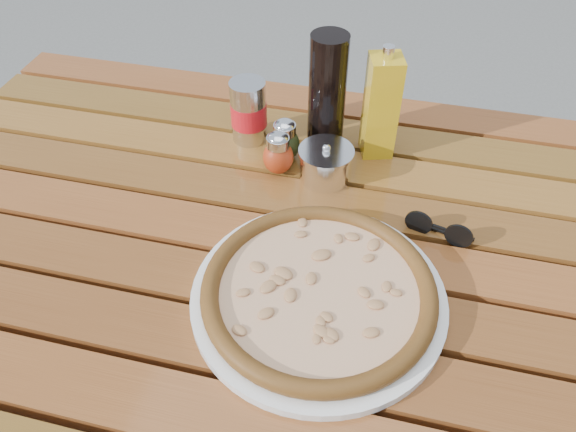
% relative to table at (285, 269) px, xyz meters
% --- Properties ---
extents(table, '(1.40, 0.90, 0.75)m').
position_rel_table_xyz_m(table, '(0.00, 0.00, 0.00)').
color(table, '#3C1D0D').
rests_on(table, ground).
extents(plate, '(0.39, 0.39, 0.01)m').
position_rel_table_xyz_m(plate, '(0.08, -0.11, 0.08)').
color(plate, white).
rests_on(plate, table).
extents(pizza, '(0.34, 0.34, 0.03)m').
position_rel_table_xyz_m(pizza, '(0.08, -0.11, 0.10)').
color(pizza, '#FEDFB5').
rests_on(pizza, plate).
extents(pepper_shaker, '(0.06, 0.06, 0.08)m').
position_rel_table_xyz_m(pepper_shaker, '(-0.05, 0.16, 0.11)').
color(pepper_shaker, '#B43614').
rests_on(pepper_shaker, table).
extents(oregano_shaker, '(0.06, 0.06, 0.08)m').
position_rel_table_xyz_m(oregano_shaker, '(-0.05, 0.20, 0.11)').
color(oregano_shaker, '#303B17').
rests_on(oregano_shaker, table).
extents(dark_bottle, '(0.07, 0.07, 0.22)m').
position_rel_table_xyz_m(dark_bottle, '(0.01, 0.25, 0.19)').
color(dark_bottle, black).
rests_on(dark_bottle, table).
extents(soda_can, '(0.08, 0.08, 0.12)m').
position_rel_table_xyz_m(soda_can, '(-0.13, 0.24, 0.13)').
color(soda_can, silver).
rests_on(soda_can, table).
extents(olive_oil_cruet, '(0.07, 0.07, 0.21)m').
position_rel_table_xyz_m(olive_oil_cruet, '(0.11, 0.26, 0.17)').
color(olive_oil_cruet, gold).
rests_on(olive_oil_cruet, table).
extents(parmesan_tin, '(0.12, 0.12, 0.07)m').
position_rel_table_xyz_m(parmesan_tin, '(0.03, 0.16, 0.11)').
color(parmesan_tin, white).
rests_on(parmesan_tin, table).
extents(sunglasses, '(0.11, 0.04, 0.04)m').
position_rel_table_xyz_m(sunglasses, '(0.23, 0.06, 0.09)').
color(sunglasses, black).
rests_on(sunglasses, table).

